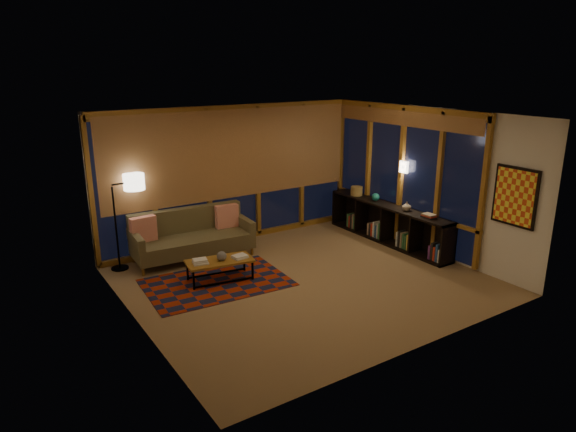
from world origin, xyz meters
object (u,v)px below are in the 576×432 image
floor_lamp (116,224)px  bookshelf (388,224)px  coffee_table (220,270)px  sofa (193,236)px

floor_lamp → bookshelf: floor_lamp is taller
coffee_table → bookshelf: bookshelf is taller
coffee_table → bookshelf: bearing=7.5°
coffee_table → floor_lamp: 2.00m
bookshelf → floor_lamp: bearing=162.7°
floor_lamp → bookshelf: size_ratio=0.54×
sofa → bookshelf: sofa is taller
sofa → coffee_table: 1.20m
sofa → bookshelf: bearing=-15.6°
sofa → floor_lamp: 1.36m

